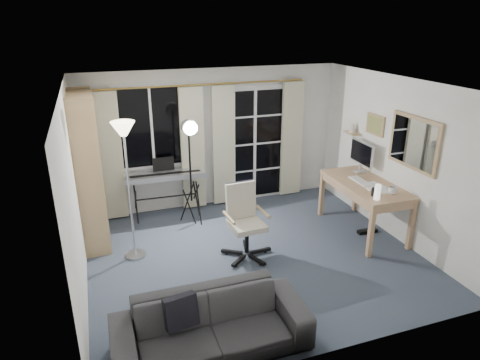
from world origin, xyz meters
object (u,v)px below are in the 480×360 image
Objects in this scene: sofa at (211,317)px; monitor at (362,154)px; bookshelf at (86,175)px; mug at (393,190)px; desk at (365,189)px; torchiere_lamp at (125,150)px; studio_light at (190,140)px; office_chair at (243,214)px; keyboard_piano at (165,177)px.

monitor is at bearing 34.94° from sofa.
bookshelf is 16.77× the size of mug.
mug is at bearing 22.06° from sofa.
torchiere_lamp is at bearing 174.79° from desk.
monitor reaches higher than desk.
desk is at bearing -112.25° from monitor.
torchiere_lamp reaches higher than monitor.
sofa is at bearing -158.37° from mug.
desk is (2.46, -1.09, -0.72)m from studio_light.
office_chair is at bearing -166.51° from monitor.
office_chair is (1.48, -0.42, -0.95)m from torchiere_lamp.
keyboard_piano reaches higher than sofa.
monitor is 3.87m from sofa.
office_chair is (2.02, -1.07, -0.45)m from bookshelf.
bookshelf is 2.14× the size of office_chair.
torchiere_lamp reaches higher than mug.
bookshelf is 1.15× the size of torchiere_lamp.
bookshelf is 1.14× the size of sofa.
bookshelf reaches higher than mug.
mug is at bearing -77.38° from desk.
torchiere_lamp reaches higher than desk.
sofa is at bearing -148.57° from desk.
keyboard_piano is at bearing 88.13° from sofa.
studio_light is 1.46m from office_chair.
desk is at bearing -26.16° from keyboard_piano.
bookshelf is 3.82× the size of monitor.
office_chair is 1.78× the size of monitor.
office_chair reaches higher than desk.
monitor is at bearing 8.91° from office_chair.
bookshelf is 1.46× the size of desk.
torchiere_lamp is (0.54, -0.65, 0.50)m from bookshelf.
sofa is (-2.94, -1.70, -0.33)m from desk.
desk is 0.78× the size of sofa.
studio_light is 2.75m from monitor.
desk is at bearing 101.31° from mug.
office_chair is 2.29m from monitor.
office_chair is 0.53× the size of sofa.
office_chair is at bearing -68.90° from studio_light.
keyboard_piano is at bearing 60.01° from torchiere_lamp.
office_chair is 7.82× the size of mug.
bookshelf is 1.25× the size of studio_light.
desk is 0.64m from monitor.
keyboard_piano reaches higher than mug.
sofa is at bearing -75.85° from torchiere_lamp.
torchiere_lamp is 1.09× the size of studio_light.
torchiere_lamp is at bearing 160.94° from office_chair.
bookshelf is 3.03m from sofa.
monitor is at bearing -15.41° from studio_light.
keyboard_piano is 2.25× the size of monitor.
mug is 3.31m from sofa.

